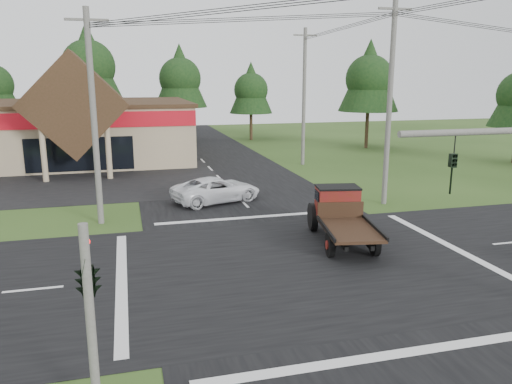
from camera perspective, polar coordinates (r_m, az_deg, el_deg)
name	(u,v)px	position (r m, az deg, el deg)	size (l,w,h in m)	color
ground	(302,264)	(20.23, 5.31, -8.15)	(120.00, 120.00, 0.00)	#2C4619
road_ns	(302,263)	(20.23, 5.31, -8.13)	(12.00, 120.00, 0.02)	black
road_ew	(302,263)	(20.23, 5.31, -8.12)	(120.00, 12.00, 0.02)	black
parking_apron	(17,185)	(38.14, -25.67, 0.70)	(28.00, 14.00, 0.02)	black
cvs_building	(16,130)	(48.35, -25.73, 6.36)	(30.40, 18.20, 9.19)	tan
traffic_signal_corner	(87,262)	(11.07, -18.80, -7.54)	(0.53, 2.48, 4.40)	#595651
utility_pole_nw	(94,117)	(25.81, -18.06, 8.15)	(2.00, 0.30, 10.50)	#595651
utility_pole_ne	(390,102)	(29.57, 15.02, 9.86)	(2.00, 0.30, 11.50)	#595651
utility_pole_n	(304,96)	(42.32, 5.51, 10.83)	(2.00, 0.30, 11.20)	#595651
tree_row_c	(88,64)	(58.82, -18.63, 13.72)	(7.28, 7.28, 13.13)	#332316
tree_row_d	(180,76)	(60.06, -8.68, 12.92)	(6.16, 6.16, 11.11)	#332316
tree_row_e	(251,88)	(59.52, -0.58, 11.77)	(5.04, 5.04, 9.09)	#332316
tree_side_ne	(369,76)	(53.66, 12.84, 12.77)	(6.16, 6.16, 11.11)	#332316
antique_flatbed_truck	(343,217)	(22.50, 9.92, -2.87)	(2.20, 5.77, 2.41)	#5B1D0D
white_pickup	(217,190)	(29.81, -4.54, 0.28)	(2.47, 5.36, 1.49)	white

